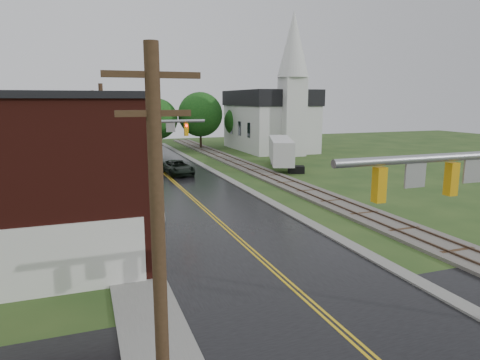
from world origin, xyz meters
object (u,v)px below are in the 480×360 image
traffic_signal_near (468,194)px  pickup_white (150,209)px  utility_pole_a (159,265)px  tree_left_c (22,134)px  church (272,113)px  traffic_signal_far (144,137)px  tree_left_e (76,127)px  semi_trailer (281,150)px  utility_pole_c (95,128)px  utility_pole_b (104,148)px  suv_dark (178,168)px

traffic_signal_near → pickup_white: 20.41m
utility_pole_a → tree_left_c: bearing=100.0°
traffic_signal_near → church: bearing=72.3°
traffic_signal_far → tree_left_e: size_ratio=0.90×
traffic_signal_near → semi_trailer: size_ratio=0.68×
utility_pole_c → semi_trailer: (20.46, -6.84, -2.63)m
utility_pole_a → utility_pole_b: bearing=90.0°
traffic_signal_far → utility_pole_a: utility_pole_a is taller
church → utility_pole_c: bearing=-160.0°
church → utility_pole_c: church is taller
church → traffic_signal_near: bearing=-107.7°
traffic_signal_near → traffic_signal_far: size_ratio=1.00×
church → traffic_signal_near: 54.32m
traffic_signal_near → utility_pole_a: (-10.27, -2.00, -0.25)m
church → utility_pole_c: 28.54m
traffic_signal_near → traffic_signal_far: same height
utility_pole_c → church: bearing=20.0°
traffic_signal_far → utility_pole_a: 27.20m
utility_pole_c → tree_left_c: (-7.05, -4.10, -0.21)m
utility_pole_a → tree_left_c: utility_pole_a is taller
pickup_white → traffic_signal_near: bearing=-60.8°
semi_trailer → pickup_white: bearing=-136.8°
traffic_signal_near → pickup_white: bearing=112.5°
utility_pole_b → suv_dark: utility_pole_b is taller
church → traffic_signal_near: (-16.53, -51.74, -0.87)m
traffic_signal_near → tree_left_c: bearing=114.6°
traffic_signal_near → traffic_signal_far: bearing=105.5°
traffic_signal_far → utility_pole_a: (-3.33, -27.00, -0.25)m
utility_pole_b → tree_left_c: (-7.05, 17.90, -0.21)m
utility_pole_b → pickup_white: bearing=-30.6°
pickup_white → utility_pole_c: bearing=103.1°
tree_left_e → pickup_white: bearing=-79.6°
church → pickup_white: bearing=-126.0°
utility_pole_a → utility_pole_b: size_ratio=1.00×
utility_pole_b → pickup_white: size_ratio=1.93×
utility_pole_a → utility_pole_c: same height
traffic_signal_near → pickup_white: size_ratio=1.58×
utility_pole_c → pickup_white: bearing=-83.6°
pickup_white → semi_trailer: size_ratio=0.43×
utility_pole_c → semi_trailer: size_ratio=0.83×
church → tree_left_c: 36.59m
traffic_signal_far → suv_dark: size_ratio=1.32×
tree_left_e → semi_trailer: (22.50, -8.73, -2.72)m
church → pickup_white: (-24.16, -33.30, -5.16)m
traffic_signal_far → suv_dark: (4.69, 9.68, -4.20)m
traffic_signal_near → traffic_signal_far: (-6.94, 25.00, 0.01)m
tree_left_c → tree_left_e: 7.82m
suv_dark → pickup_white: (-5.38, -16.25, -0.10)m
church → semi_trailer: size_ratio=1.85×
utility_pole_c → pickup_white: size_ratio=1.93×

